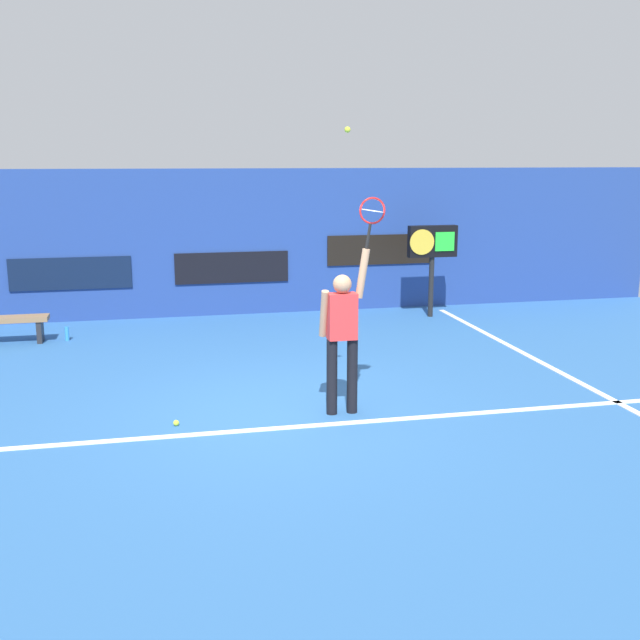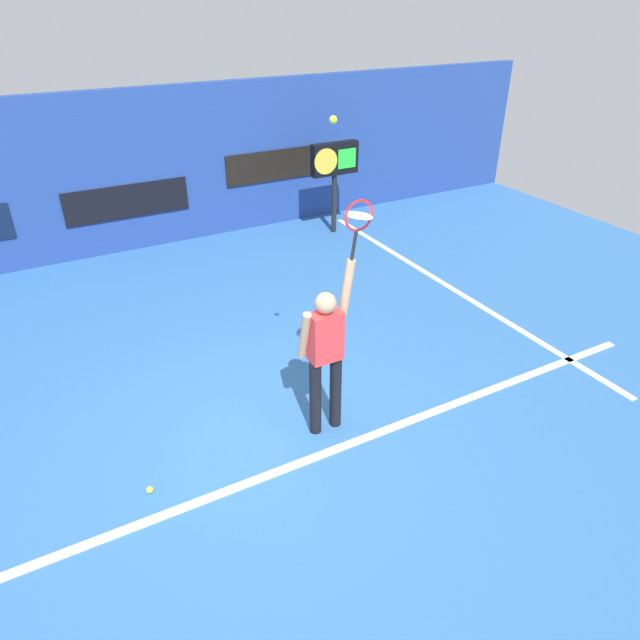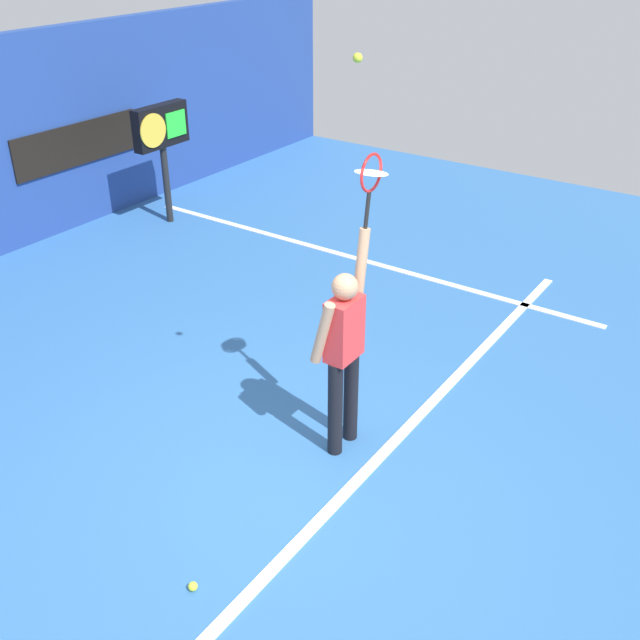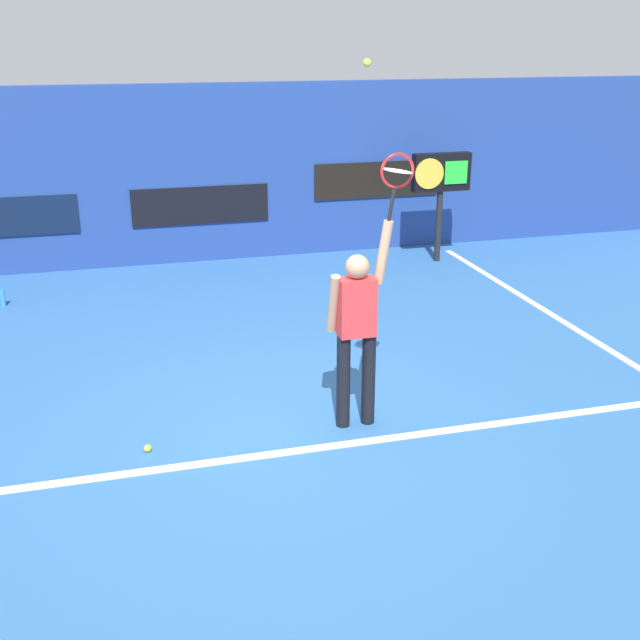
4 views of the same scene
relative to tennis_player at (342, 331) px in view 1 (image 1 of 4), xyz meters
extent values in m
plane|color=#2D609E|center=(-0.68, 0.15, -1.01)|extent=(18.00, 18.00, 0.00)
cube|color=navy|center=(-0.68, 6.24, 0.40)|extent=(18.00, 0.20, 2.82)
cube|color=black|center=(-0.68, 6.12, -0.08)|extent=(2.20, 0.03, 0.60)
cube|color=#0C1933|center=(-3.68, 6.12, -0.10)|extent=(2.20, 0.03, 0.60)
cube|color=black|center=(2.32, 6.12, 0.20)|extent=(2.20, 0.03, 0.60)
cube|color=white|center=(-0.68, -0.38, -1.01)|extent=(10.00, 0.10, 0.01)
cube|color=white|center=(3.48, 2.15, -1.01)|extent=(0.10, 7.00, 0.01)
cylinder|color=black|center=(-0.12, 0.00, -0.55)|extent=(0.13, 0.13, 0.92)
cylinder|color=black|center=(0.13, 0.00, -0.55)|extent=(0.13, 0.13, 0.92)
cube|color=red|center=(0.00, 0.00, 0.18)|extent=(0.34, 0.20, 0.55)
sphere|color=tan|center=(0.00, 0.00, 0.57)|extent=(0.22, 0.22, 0.22)
cylinder|color=tan|center=(0.24, 0.00, 0.69)|extent=(0.18, 0.09, 0.59)
cylinder|color=tan|center=(-0.20, 0.08, 0.21)|extent=(0.09, 0.23, 0.58)
cylinder|color=black|center=(0.30, 0.00, 1.12)|extent=(0.08, 0.03, 0.30)
torus|color=red|center=(0.35, 0.00, 1.41)|extent=(0.36, 0.02, 0.36)
cylinder|color=silver|center=(0.35, 0.00, 1.41)|extent=(0.26, 0.27, 0.04)
sphere|color=#CCE033|center=(0.03, -0.05, 2.31)|extent=(0.07, 0.07, 0.07)
cylinder|color=black|center=(3.06, 5.15, -0.43)|extent=(0.10, 0.10, 1.16)
cube|color=black|center=(3.06, 5.15, 0.45)|extent=(0.95, 0.18, 0.60)
cylinder|color=gold|center=(2.81, 5.05, 0.45)|extent=(0.48, 0.02, 0.48)
cube|color=#26D833|center=(3.27, 5.05, 0.45)|extent=(0.38, 0.02, 0.36)
cube|color=olive|center=(-4.61, 4.58, -0.60)|extent=(1.40, 0.36, 0.08)
cube|color=#262628|center=(-4.06, 4.58, -0.83)|extent=(0.08, 0.32, 0.37)
cylinder|color=#338CD8|center=(-3.64, 4.58, -0.89)|extent=(0.07, 0.07, 0.24)
sphere|color=#CCE033|center=(-1.97, -0.03, -0.98)|extent=(0.07, 0.07, 0.07)
camera|label=1|loc=(-2.12, -8.41, 2.00)|focal=42.31mm
camera|label=2|loc=(-2.45, -4.38, 3.27)|focal=32.45mm
camera|label=3|loc=(-4.48, -2.84, 3.21)|focal=41.71mm
camera|label=4|loc=(-2.12, -6.47, 2.55)|focal=44.14mm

